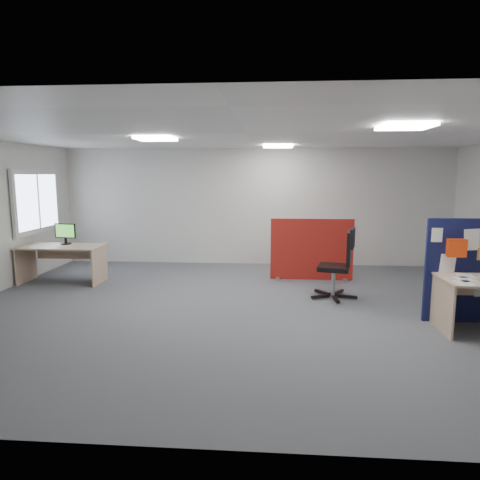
# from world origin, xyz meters

# --- Properties ---
(floor) EXTENTS (9.00, 9.00, 0.00)m
(floor) POSITION_xyz_m (0.00, 0.00, 0.00)
(floor) COLOR #56585E
(floor) RESTS_ON ground
(ceiling) EXTENTS (9.00, 7.00, 0.02)m
(ceiling) POSITION_xyz_m (0.00, 0.00, 2.70)
(ceiling) COLOR white
(ceiling) RESTS_ON wall_back
(wall_back) EXTENTS (9.00, 0.02, 2.70)m
(wall_back) POSITION_xyz_m (0.00, 3.50, 1.35)
(wall_back) COLOR silver
(wall_back) RESTS_ON floor
(wall_front) EXTENTS (9.00, 0.02, 2.70)m
(wall_front) POSITION_xyz_m (0.00, -3.50, 1.35)
(wall_front) COLOR silver
(wall_front) RESTS_ON floor
(window) EXTENTS (0.06, 1.70, 1.30)m
(window) POSITION_xyz_m (-4.44, 2.00, 1.55)
(window) COLOR white
(window) RESTS_ON wall_left
(ceiling_lights) EXTENTS (4.10, 4.10, 0.04)m
(ceiling_lights) POSITION_xyz_m (0.33, 0.67, 2.67)
(ceiling_lights) COLOR white
(ceiling_lights) RESTS_ON ceiling
(red_divider) EXTENTS (1.64, 0.30, 1.23)m
(red_divider) POSITION_xyz_m (1.19, 2.03, 0.60)
(red_divider) COLOR #A02114
(red_divider) RESTS_ON floor
(second_desk) EXTENTS (1.55, 0.77, 0.73)m
(second_desk) POSITION_xyz_m (-3.68, 1.46, 0.55)
(second_desk) COLOR tan
(second_desk) RESTS_ON floor
(monitor_second) EXTENTS (0.45, 0.21, 0.41)m
(monitor_second) POSITION_xyz_m (-3.69, 1.62, 0.96)
(monitor_second) COLOR black
(monitor_second) RESTS_ON second_desk
(office_chair) EXTENTS (0.79, 0.77, 1.19)m
(office_chair) POSITION_xyz_m (1.57, 0.71, 0.68)
(office_chair) COLOR black
(office_chair) RESTS_ON floor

